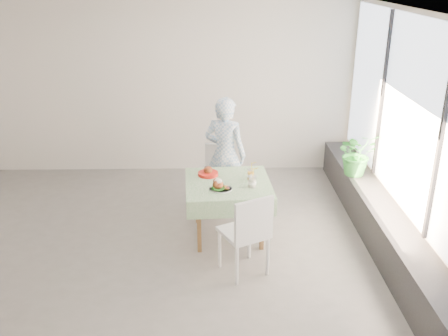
{
  "coord_description": "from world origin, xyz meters",
  "views": [
    {
      "loc": [
        0.72,
        -5.48,
        3.22
      ],
      "look_at": [
        0.85,
        0.24,
        0.91
      ],
      "focal_mm": 40.0,
      "sensor_mm": 36.0,
      "label": 1
    }
  ],
  "objects_px": {
    "chair_far": "(218,188)",
    "diner": "(225,155)",
    "juice_cup_orange": "(251,175)",
    "main_dish": "(219,186)",
    "potted_plant": "(357,154)",
    "chair_near": "(244,248)",
    "cafe_table": "(228,203)"
  },
  "relations": [
    {
      "from": "chair_near",
      "to": "cafe_table",
      "type": "bearing_deg",
      "value": 100.61
    },
    {
      "from": "cafe_table",
      "to": "chair_far",
      "type": "bearing_deg",
      "value": 97.79
    },
    {
      "from": "potted_plant",
      "to": "cafe_table",
      "type": "bearing_deg",
      "value": -156.27
    },
    {
      "from": "cafe_table",
      "to": "main_dish",
      "type": "height_order",
      "value": "main_dish"
    },
    {
      "from": "main_dish",
      "to": "potted_plant",
      "type": "distance_m",
      "value": 2.19
    },
    {
      "from": "diner",
      "to": "potted_plant",
      "type": "xyz_separation_m",
      "value": [
        1.84,
        0.02,
        -0.0
      ]
    },
    {
      "from": "potted_plant",
      "to": "chair_far",
      "type": "bearing_deg",
      "value": 178.47
    },
    {
      "from": "cafe_table",
      "to": "potted_plant",
      "type": "height_order",
      "value": "potted_plant"
    },
    {
      "from": "chair_far",
      "to": "diner",
      "type": "distance_m",
      "value": 0.56
    },
    {
      "from": "chair_near",
      "to": "juice_cup_orange",
      "type": "xyz_separation_m",
      "value": [
        0.13,
        0.92,
        0.5
      ]
    },
    {
      "from": "chair_near",
      "to": "juice_cup_orange",
      "type": "bearing_deg",
      "value": 81.99
    },
    {
      "from": "cafe_table",
      "to": "juice_cup_orange",
      "type": "xyz_separation_m",
      "value": [
        0.29,
        0.09,
        0.34
      ]
    },
    {
      "from": "cafe_table",
      "to": "chair_far",
      "type": "relative_size",
      "value": 1.24
    },
    {
      "from": "cafe_table",
      "to": "juice_cup_orange",
      "type": "height_order",
      "value": "juice_cup_orange"
    },
    {
      "from": "juice_cup_orange",
      "to": "diner",
      "type": "bearing_deg",
      "value": 113.55
    },
    {
      "from": "cafe_table",
      "to": "main_dish",
      "type": "distance_m",
      "value": 0.41
    },
    {
      "from": "chair_far",
      "to": "juice_cup_orange",
      "type": "bearing_deg",
      "value": -62.3
    },
    {
      "from": "main_dish",
      "to": "juice_cup_orange",
      "type": "distance_m",
      "value": 0.5
    },
    {
      "from": "chair_near",
      "to": "juice_cup_orange",
      "type": "relative_size",
      "value": 3.64
    },
    {
      "from": "chair_far",
      "to": "potted_plant",
      "type": "distance_m",
      "value": 2.02
    },
    {
      "from": "cafe_table",
      "to": "chair_near",
      "type": "bearing_deg",
      "value": -79.39
    },
    {
      "from": "diner",
      "to": "juice_cup_orange",
      "type": "relative_size",
      "value": 6.07
    },
    {
      "from": "main_dish",
      "to": "diner",
      "type": "bearing_deg",
      "value": 84.66
    },
    {
      "from": "diner",
      "to": "potted_plant",
      "type": "relative_size",
      "value": 2.62
    },
    {
      "from": "chair_far",
      "to": "juice_cup_orange",
      "type": "distance_m",
      "value": 1.02
    },
    {
      "from": "chair_far",
      "to": "diner",
      "type": "xyz_separation_m",
      "value": [
        0.1,
        -0.07,
        0.54
      ]
    },
    {
      "from": "juice_cup_orange",
      "to": "potted_plant",
      "type": "xyz_separation_m",
      "value": [
        1.54,
        0.72,
        0.01
      ]
    },
    {
      "from": "chair_far",
      "to": "juice_cup_orange",
      "type": "height_order",
      "value": "juice_cup_orange"
    },
    {
      "from": "cafe_table",
      "to": "main_dish",
      "type": "xyz_separation_m",
      "value": [
        -0.11,
        -0.22,
        0.33
      ]
    },
    {
      "from": "cafe_table",
      "to": "juice_cup_orange",
      "type": "distance_m",
      "value": 0.46
    },
    {
      "from": "main_dish",
      "to": "chair_near",
      "type": "bearing_deg",
      "value": -66.45
    },
    {
      "from": "chair_near",
      "to": "juice_cup_orange",
      "type": "distance_m",
      "value": 1.06
    }
  ]
}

